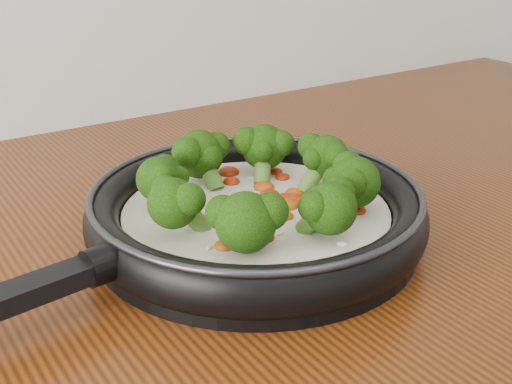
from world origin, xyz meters
TOP-DOWN VIEW (x-y plane):
  - skillet at (-0.05, 1.06)m, footprint 0.51×0.36m

SIDE VIEW (x-z plane):
  - skillet at x=-0.05m, z-range 0.89..0.98m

